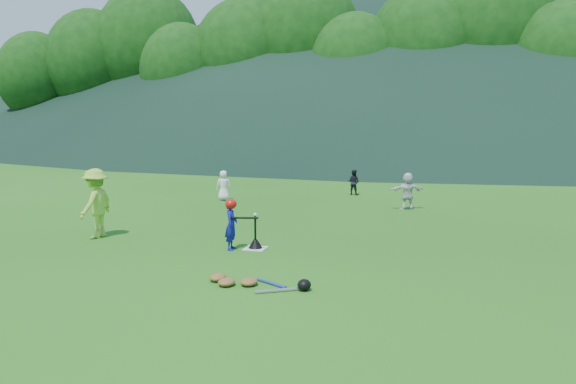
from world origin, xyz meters
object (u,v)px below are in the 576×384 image
object	(u,v)px
home_plate	(255,248)
equipment_pile	(249,282)
fielder_a	(224,185)
fielder_b	(354,182)
fielder_d	(407,191)
batter_child	(231,225)
adult_coach	(96,203)
batting_tee	(255,243)

from	to	relation	value
home_plate	equipment_pile	xyz separation A→B (m)	(0.77, -2.53, 0.06)
fielder_a	fielder_b	world-z (taller)	fielder_a
home_plate	equipment_pile	bearing A→B (deg)	-73.02
fielder_a	fielder_d	world-z (taller)	fielder_d
batter_child	adult_coach	bearing A→B (deg)	76.66
home_plate	fielder_a	world-z (taller)	fielder_a
adult_coach	batting_tee	bearing A→B (deg)	88.51
fielder_a	fielder_b	bearing A→B (deg)	-168.30
fielder_b	equipment_pile	xyz separation A→B (m)	(0.17, -11.50, -0.39)
fielder_a	fielder_d	bearing A→B (deg)	156.55
home_plate	batting_tee	distance (m)	0.12
batting_tee	equipment_pile	xyz separation A→B (m)	(0.77, -2.53, -0.06)
home_plate	fielder_b	xyz separation A→B (m)	(0.60, 8.97, 0.45)
fielder_a	batting_tee	distance (m)	7.24
home_plate	fielder_d	distance (m)	6.75
fielder_d	batting_tee	xyz separation A→B (m)	(-2.71, -6.16, -0.44)
home_plate	fielder_a	distance (m)	7.25
fielder_b	fielder_d	world-z (taller)	fielder_d
fielder_a	batting_tee	size ratio (longest dim) A/B	1.49
batter_child	home_plate	bearing A→B (deg)	-75.83
batting_tee	fielder_d	bearing A→B (deg)	66.25
adult_coach	equipment_pile	bearing A→B (deg)	60.59
home_plate	batting_tee	xyz separation A→B (m)	(0.00, 0.00, 0.12)
adult_coach	fielder_a	bearing A→B (deg)	174.68
adult_coach	fielder_d	size ratio (longest dim) A/B	1.42
fielder_d	fielder_a	bearing A→B (deg)	-27.31
home_plate	fielder_b	bearing A→B (deg)	86.17
adult_coach	fielder_a	size ratio (longest dim) A/B	1.58
batter_child	equipment_pile	size ratio (longest dim) A/B	0.58
batting_tee	home_plate	bearing A→B (deg)	0.00
adult_coach	fielder_d	xyz separation A→B (m)	(6.63, 6.08, -0.24)
fielder_a	fielder_b	distance (m)	4.74
adult_coach	home_plate	bearing A→B (deg)	88.51
adult_coach	batting_tee	world-z (taller)	adult_coach
fielder_b	equipment_pile	bearing A→B (deg)	106.07
batter_child	adult_coach	size ratio (longest dim) A/B	0.65
adult_coach	fielder_b	bearing A→B (deg)	152.64
home_plate	batter_child	world-z (taller)	batter_child
home_plate	fielder_b	size ratio (longest dim) A/B	0.49
home_plate	equipment_pile	world-z (taller)	equipment_pile
batting_tee	equipment_pile	world-z (taller)	batting_tee
batter_child	fielder_a	world-z (taller)	batter_child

